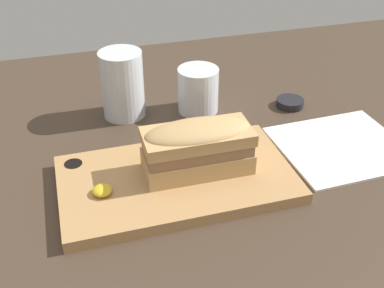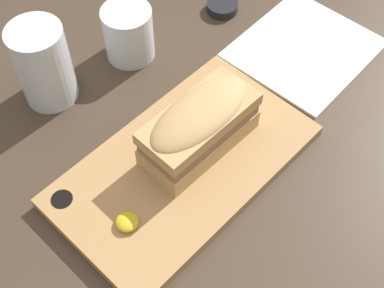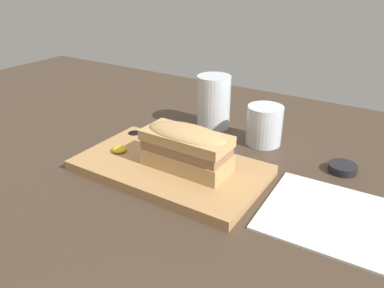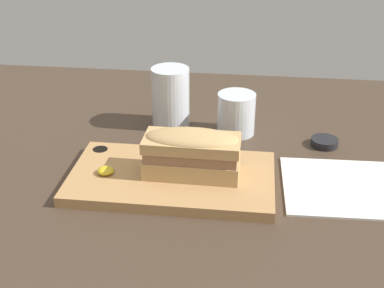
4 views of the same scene
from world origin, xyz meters
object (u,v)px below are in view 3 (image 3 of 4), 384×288
object	(u,v)px
serving_board	(170,168)
napkin	(333,217)
water_glass	(213,105)
condiment_dish	(343,168)
sandwich	(186,146)
wine_glass	(264,127)

from	to	relation	value
serving_board	napkin	world-z (taller)	serving_board
water_glass	napkin	bearing A→B (deg)	-32.92
condiment_dish	napkin	bearing A→B (deg)	-82.68
sandwich	water_glass	xyz separation A→B (cm)	(-7.22, 22.75, -0.79)
water_glass	condiment_dish	distance (cm)	31.77
sandwich	condiment_dish	bearing A→B (deg)	35.60
serving_board	water_glass	distance (cm)	23.82
sandwich	condiment_dish	world-z (taller)	sandwich
water_glass	condiment_dish	world-z (taller)	water_glass
wine_glass	condiment_dish	distance (cm)	17.93
sandwich	water_glass	size ratio (longest dim) A/B	1.30
water_glass	napkin	world-z (taller)	water_glass
condiment_dish	serving_board	bearing A→B (deg)	-147.44
water_glass	napkin	size ratio (longest dim) A/B	0.58
napkin	water_glass	bearing A→B (deg)	147.08
serving_board	wine_glass	distance (cm)	23.23
sandwich	wine_glass	xyz separation A→B (cm)	(6.37, 20.55, -2.44)
napkin	condiment_dish	world-z (taller)	condiment_dish
sandwich	water_glass	world-z (taller)	water_glass
sandwich	wine_glass	size ratio (longest dim) A/B	1.91
sandwich	wine_glass	distance (cm)	21.65
serving_board	water_glass	size ratio (longest dim) A/B	2.80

